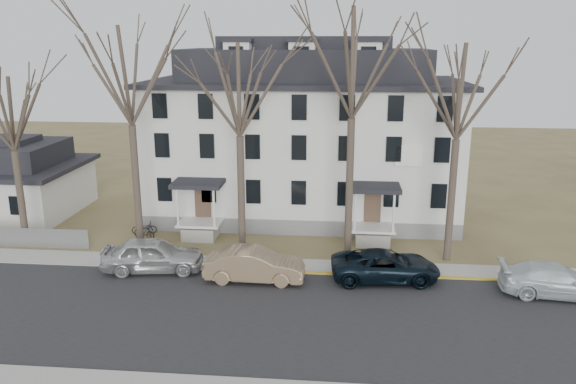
# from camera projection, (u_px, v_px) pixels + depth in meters

# --- Properties ---
(ground) EXTENTS (120.00, 120.00, 0.00)m
(ground) POSITION_uv_depth(u_px,v_px,m) (325.00, 347.00, 22.38)
(ground) COLOR olive
(ground) RESTS_ON ground
(main_road) EXTENTS (120.00, 10.00, 0.04)m
(main_road) POSITION_uv_depth(u_px,v_px,m) (326.00, 322.00, 24.30)
(main_road) COLOR #27272A
(main_road) RESTS_ON ground
(far_sidewalk) EXTENTS (120.00, 2.00, 0.08)m
(far_sidewalk) POSITION_uv_depth(u_px,v_px,m) (329.00, 268.00, 30.07)
(far_sidewalk) COLOR #A09F97
(far_sidewalk) RESTS_ON ground
(yellow_curb) EXTENTS (14.00, 0.25, 0.06)m
(yellow_curb) POSITION_uv_depth(u_px,v_px,m) (426.00, 278.00, 28.76)
(yellow_curb) COLOR gold
(yellow_curb) RESTS_ON ground
(boarding_house) EXTENTS (20.80, 12.36, 12.05)m
(boarding_house) POSITION_uv_depth(u_px,v_px,m) (304.00, 137.00, 38.39)
(boarding_house) COLOR slate
(boarding_house) RESTS_ON ground
(small_house) EXTENTS (8.70, 8.70, 5.00)m
(small_house) POSITION_uv_depth(u_px,v_px,m) (16.00, 182.00, 39.09)
(small_house) COLOR silver
(small_house) RESTS_ON ground
(tree_far_left) EXTENTS (8.40, 8.40, 13.72)m
(tree_far_left) POSITION_uv_depth(u_px,v_px,m) (128.00, 68.00, 30.04)
(tree_far_left) COLOR #473B31
(tree_far_left) RESTS_ON ground
(tree_mid_left) EXTENTS (7.80, 7.80, 12.74)m
(tree_mid_left) POSITION_uv_depth(u_px,v_px,m) (239.00, 83.00, 29.71)
(tree_mid_left) COLOR #473B31
(tree_mid_left) RESTS_ON ground
(tree_center) EXTENTS (9.00, 9.00, 14.70)m
(tree_center) POSITION_uv_depth(u_px,v_px,m) (353.00, 55.00, 28.80)
(tree_center) COLOR #473B31
(tree_center) RESTS_ON ground
(tree_mid_right) EXTENTS (7.80, 7.80, 12.74)m
(tree_mid_right) POSITION_uv_depth(u_px,v_px,m) (460.00, 85.00, 28.70)
(tree_mid_right) COLOR #473B31
(tree_mid_right) RESTS_ON ground
(tree_bungalow) EXTENTS (6.60, 6.60, 10.78)m
(tree_bungalow) POSITION_uv_depth(u_px,v_px,m) (9.00, 109.00, 31.24)
(tree_bungalow) COLOR #473B31
(tree_bungalow) RESTS_ON ground
(car_silver) EXTENTS (5.48, 2.77, 1.79)m
(car_silver) POSITION_uv_depth(u_px,v_px,m) (153.00, 255.00, 29.43)
(car_silver) COLOR #B4B4B4
(car_silver) RESTS_ON ground
(car_tan) EXTENTS (5.04, 1.79, 1.66)m
(car_tan) POSITION_uv_depth(u_px,v_px,m) (255.00, 266.00, 28.27)
(car_tan) COLOR #876F51
(car_tan) RESTS_ON ground
(car_navy) EXTENTS (5.65, 2.98, 1.51)m
(car_navy) POSITION_uv_depth(u_px,v_px,m) (385.00, 266.00, 28.35)
(car_navy) COLOR black
(car_navy) RESTS_ON ground
(car_white) EXTENTS (5.34, 2.54, 1.50)m
(car_white) POSITION_uv_depth(u_px,v_px,m) (556.00, 281.00, 26.64)
(car_white) COLOR silver
(car_white) RESTS_ON ground
(bicycle_left) EXTENTS (1.63, 0.89, 0.81)m
(bicycle_left) POSITION_uv_depth(u_px,v_px,m) (144.00, 228.00, 35.15)
(bicycle_left) COLOR black
(bicycle_left) RESTS_ON ground
(bicycle_right) EXTENTS (1.55, 0.86, 0.90)m
(bicycle_right) POSITION_uv_depth(u_px,v_px,m) (144.00, 233.00, 34.22)
(bicycle_right) COLOR black
(bicycle_right) RESTS_ON ground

